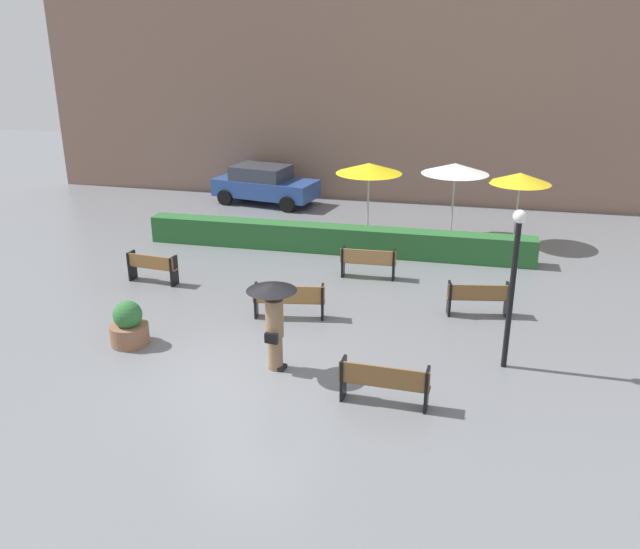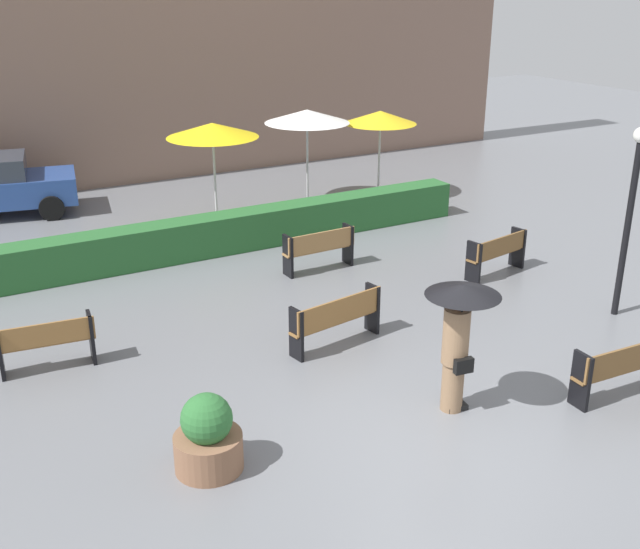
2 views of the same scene
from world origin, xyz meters
name	(u,v)px [view 2 (image 2 of 2)]	position (x,y,z in m)	size (l,w,h in m)	color
ground_plane	(440,431)	(0.00, 0.00, 0.00)	(60.00, 60.00, 0.00)	slate
bench_mid_center	(337,317)	(0.10, 2.99, 0.53)	(1.82, 0.61, 0.89)	olive
bench_far_left	(46,341)	(-4.36, 4.52, 0.51)	(1.53, 0.53, 0.85)	olive
bench_far_right	(498,252)	(4.73, 4.20, 0.51)	(1.60, 0.62, 0.87)	brown
bench_near_right	(625,365)	(2.97, -0.56, 0.51)	(1.77, 0.44, 0.87)	brown
bench_back_row	(320,247)	(1.60, 6.26, 0.52)	(1.62, 0.42, 0.89)	#9E7242
pedestrian_with_umbrella	(459,327)	(0.50, 0.35, 1.34)	(1.05, 1.05, 2.00)	#8C6B4C
planter_pot	(208,438)	(-3.11, 0.79, 0.45)	(0.88, 0.88, 1.06)	brown
lamp_post	(631,202)	(5.30, 1.57, 2.18)	(0.28, 0.28, 3.50)	black
patio_umbrella_yellow	(212,130)	(0.93, 10.40, 2.39)	(2.27, 2.27, 2.57)	silver
patio_umbrella_white	(307,116)	(3.80, 10.84, 2.42)	(2.27, 2.27, 2.60)	silver
patio_umbrella_yellow_far	(380,117)	(5.90, 10.50, 2.26)	(2.01, 2.01, 2.44)	silver
hedge_strip	(219,234)	(0.19, 8.40, 0.43)	(12.60, 0.70, 0.87)	#28602D
building_facade	(105,26)	(0.00, 16.00, 4.53)	(28.00, 1.20, 9.07)	#846656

